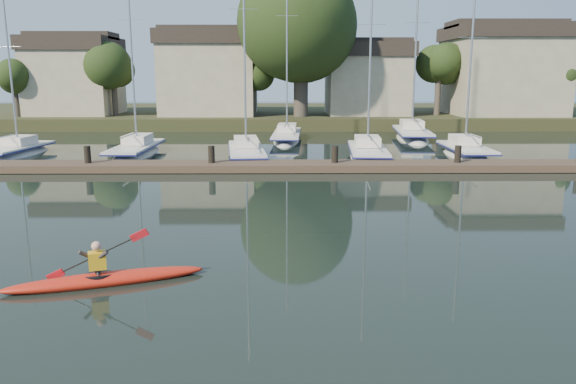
{
  "coord_description": "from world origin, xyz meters",
  "views": [
    {
      "loc": [
        0.46,
        -13.01,
        4.69
      ],
      "look_at": [
        0.62,
        3.29,
        1.2
      ],
      "focal_mm": 35.0,
      "sensor_mm": 36.0,
      "label": 1
    }
  ],
  "objects_px": {
    "sailboat_0": "(17,158)",
    "sailboat_1": "(136,158)",
    "sailboat_2": "(246,161)",
    "sailboat_3": "(367,161)",
    "sailboat_7": "(412,142)",
    "dock": "(273,166)",
    "sailboat_6": "(287,143)",
    "sailboat_4": "(465,159)",
    "kayak": "(104,277)"
  },
  "relations": [
    {
      "from": "sailboat_3",
      "to": "sailboat_0",
      "type": "bearing_deg",
      "value": -178.78
    },
    {
      "from": "sailboat_1",
      "to": "sailboat_2",
      "type": "bearing_deg",
      "value": -8.6
    },
    {
      "from": "sailboat_1",
      "to": "kayak",
      "type": "bearing_deg",
      "value": -76.1
    },
    {
      "from": "sailboat_2",
      "to": "sailboat_3",
      "type": "xyz_separation_m",
      "value": [
        6.79,
        -0.13,
        -0.01
      ]
    },
    {
      "from": "sailboat_0",
      "to": "sailboat_3",
      "type": "height_order",
      "value": "sailboat_3"
    },
    {
      "from": "sailboat_2",
      "to": "dock",
      "type": "bearing_deg",
      "value": -75.18
    },
    {
      "from": "sailboat_3",
      "to": "sailboat_6",
      "type": "height_order",
      "value": "sailboat_6"
    },
    {
      "from": "sailboat_4",
      "to": "sailboat_3",
      "type": "bearing_deg",
      "value": -173.98
    },
    {
      "from": "sailboat_1",
      "to": "sailboat_4",
      "type": "distance_m",
      "value": 18.93
    },
    {
      "from": "dock",
      "to": "sailboat_6",
      "type": "height_order",
      "value": "sailboat_6"
    },
    {
      "from": "sailboat_1",
      "to": "sailboat_3",
      "type": "distance_m",
      "value": 13.31
    },
    {
      "from": "kayak",
      "to": "sailboat_4",
      "type": "relative_size",
      "value": 0.38
    },
    {
      "from": "dock",
      "to": "sailboat_3",
      "type": "xyz_separation_m",
      "value": [
        5.21,
        4.01,
        -0.39
      ]
    },
    {
      "from": "dock",
      "to": "sailboat_2",
      "type": "distance_m",
      "value": 4.45
    },
    {
      "from": "sailboat_0",
      "to": "sailboat_1",
      "type": "relative_size",
      "value": 0.81
    },
    {
      "from": "kayak",
      "to": "sailboat_1",
      "type": "bearing_deg",
      "value": 83.88
    },
    {
      "from": "sailboat_4",
      "to": "sailboat_1",
      "type": "bearing_deg",
      "value": 178.29
    },
    {
      "from": "sailboat_2",
      "to": "sailboat_4",
      "type": "bearing_deg",
      "value": -4.13
    },
    {
      "from": "sailboat_0",
      "to": "sailboat_1",
      "type": "xyz_separation_m",
      "value": [
        6.79,
        0.2,
        -0.0
      ]
    },
    {
      "from": "sailboat_0",
      "to": "sailboat_7",
      "type": "relative_size",
      "value": 0.76
    },
    {
      "from": "sailboat_0",
      "to": "sailboat_4",
      "type": "bearing_deg",
      "value": 5.16
    },
    {
      "from": "kayak",
      "to": "sailboat_6",
      "type": "distance_m",
      "value": 27.74
    },
    {
      "from": "sailboat_2",
      "to": "sailboat_6",
      "type": "bearing_deg",
      "value": 68.22
    },
    {
      "from": "kayak",
      "to": "sailboat_4",
      "type": "xyz_separation_m",
      "value": [
        14.45,
        19.57,
        -0.36
      ]
    },
    {
      "from": "kayak",
      "to": "sailboat_2",
      "type": "xyz_separation_m",
      "value": [
        1.99,
        19.16,
        -0.34
      ]
    },
    {
      "from": "dock",
      "to": "sailboat_3",
      "type": "height_order",
      "value": "sailboat_3"
    },
    {
      "from": "kayak",
      "to": "sailboat_7",
      "type": "distance_m",
      "value": 31.17
    },
    {
      "from": "sailboat_0",
      "to": "sailboat_2",
      "type": "distance_m",
      "value": 13.28
    },
    {
      "from": "sailboat_1",
      "to": "sailboat_7",
      "type": "height_order",
      "value": "sailboat_7"
    },
    {
      "from": "sailboat_2",
      "to": "sailboat_6",
      "type": "distance_m",
      "value": 8.57
    },
    {
      "from": "sailboat_2",
      "to": "sailboat_7",
      "type": "height_order",
      "value": "sailboat_7"
    },
    {
      "from": "sailboat_7",
      "to": "dock",
      "type": "bearing_deg",
      "value": -120.89
    },
    {
      "from": "sailboat_4",
      "to": "sailboat_6",
      "type": "distance_m",
      "value": 12.81
    },
    {
      "from": "sailboat_3",
      "to": "sailboat_7",
      "type": "xyz_separation_m",
      "value": [
        4.56,
        9.14,
        -0.02
      ]
    },
    {
      "from": "sailboat_3",
      "to": "sailboat_4",
      "type": "bearing_deg",
      "value": 9.81
    },
    {
      "from": "sailboat_0",
      "to": "sailboat_2",
      "type": "height_order",
      "value": "sailboat_2"
    },
    {
      "from": "sailboat_6",
      "to": "sailboat_0",
      "type": "bearing_deg",
      "value": -151.98
    },
    {
      "from": "sailboat_0",
      "to": "sailboat_6",
      "type": "height_order",
      "value": "sailboat_6"
    },
    {
      "from": "sailboat_6",
      "to": "sailboat_7",
      "type": "height_order",
      "value": "sailboat_6"
    },
    {
      "from": "dock",
      "to": "sailboat_6",
      "type": "relative_size",
      "value": 2.35
    },
    {
      "from": "sailboat_4",
      "to": "kayak",
      "type": "bearing_deg",
      "value": -125.93
    },
    {
      "from": "sailboat_1",
      "to": "sailboat_7",
      "type": "xyz_separation_m",
      "value": [
        17.81,
        7.86,
        -0.03
      ]
    },
    {
      "from": "dock",
      "to": "sailboat_0",
      "type": "distance_m",
      "value": 15.68
    },
    {
      "from": "sailboat_7",
      "to": "kayak",
      "type": "bearing_deg",
      "value": -109.63
    },
    {
      "from": "dock",
      "to": "sailboat_7",
      "type": "relative_size",
      "value": 2.43
    },
    {
      "from": "sailboat_2",
      "to": "sailboat_6",
      "type": "xyz_separation_m",
      "value": [
        2.33,
        8.25,
        0.0
      ]
    },
    {
      "from": "sailboat_2",
      "to": "sailboat_6",
      "type": "height_order",
      "value": "sailboat_6"
    },
    {
      "from": "dock",
      "to": "sailboat_6",
      "type": "distance_m",
      "value": 12.42
    },
    {
      "from": "sailboat_1",
      "to": "sailboat_4",
      "type": "relative_size",
      "value": 1.14
    },
    {
      "from": "dock",
      "to": "sailboat_6",
      "type": "xyz_separation_m",
      "value": [
        0.75,
        12.39,
        -0.37
      ]
    }
  ]
}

